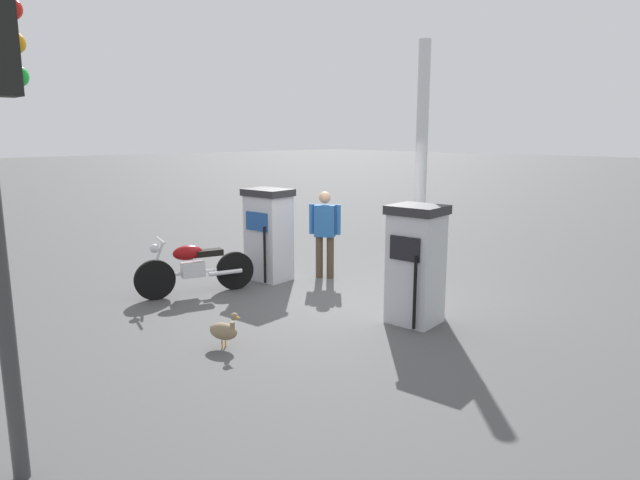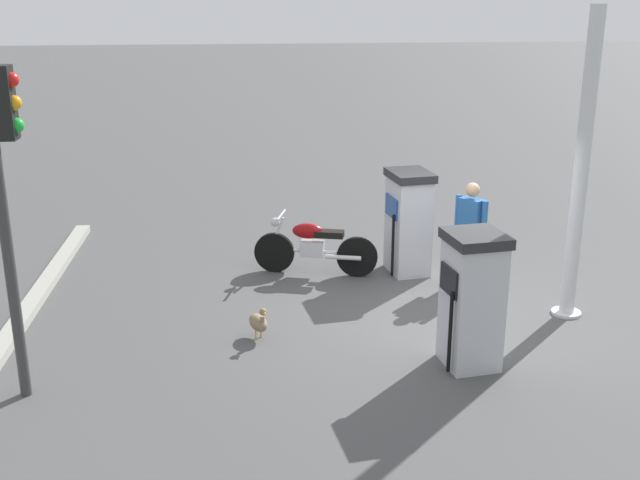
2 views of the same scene
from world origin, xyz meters
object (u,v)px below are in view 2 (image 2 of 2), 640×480
at_px(fuel_pump_far, 472,299).
at_px(fuel_pump_near, 408,222).
at_px(motorcycle_near_pump, 314,246).
at_px(attendant_person, 470,227).
at_px(wandering_duck, 258,322).
at_px(canopy_support_pole, 581,174).
at_px(roadside_traffic_light, 6,178).

bearing_deg(fuel_pump_far, fuel_pump_near, -90.00).
relative_size(motorcycle_near_pump, attendant_person, 1.21).
distance_m(wandering_duck, canopy_support_pole, 4.57).
height_order(roadside_traffic_light, canopy_support_pole, canopy_support_pole).
distance_m(motorcycle_near_pump, roadside_traffic_light, 5.25).
relative_size(attendant_person, wandering_duck, 3.35).
bearing_deg(wandering_duck, fuel_pump_near, -137.98).
bearing_deg(attendant_person, fuel_pump_near, -37.15).
bearing_deg(motorcycle_near_pump, fuel_pump_far, 114.23).
relative_size(fuel_pump_near, roadside_traffic_light, 0.46).
bearing_deg(motorcycle_near_pump, canopy_support_pole, 148.65).
height_order(attendant_person, wandering_duck, attendant_person).
height_order(fuel_pump_far, wandering_duck, fuel_pump_far).
distance_m(fuel_pump_near, attendant_person, 1.00).
relative_size(fuel_pump_near, motorcycle_near_pump, 0.86).
height_order(wandering_duck, canopy_support_pole, canopy_support_pole).
bearing_deg(fuel_pump_near, motorcycle_near_pump, -2.62).
height_order(fuel_pump_far, canopy_support_pole, canopy_support_pole).
bearing_deg(fuel_pump_near, roadside_traffic_light, 33.92).
xyz_separation_m(fuel_pump_far, attendant_person, (-0.80, -2.60, 0.06)).
xyz_separation_m(roadside_traffic_light, canopy_support_pole, (-6.74, -1.41, -0.46)).
distance_m(fuel_pump_far, motorcycle_near_pump, 3.61).
relative_size(motorcycle_near_pump, canopy_support_pole, 0.46).
distance_m(fuel_pump_near, wandering_duck, 3.33).
distance_m(motorcycle_near_pump, canopy_support_pole, 4.11).
bearing_deg(attendant_person, roadside_traffic_light, 25.36).
height_order(fuel_pump_near, wandering_duck, fuel_pump_near).
bearing_deg(motorcycle_near_pump, attendant_person, 163.52).
distance_m(roadside_traffic_light, canopy_support_pole, 6.90).
bearing_deg(roadside_traffic_light, wandering_duck, -155.68).
relative_size(fuel_pump_far, attendant_person, 1.04).
distance_m(fuel_pump_far, canopy_support_pole, 2.48).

